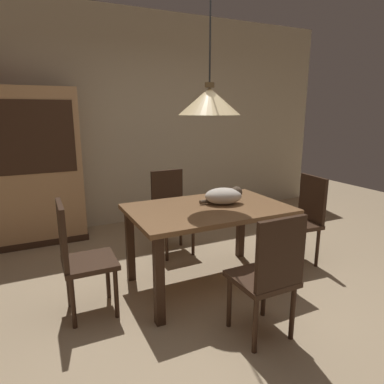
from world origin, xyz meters
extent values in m
plane|color=tan|center=(0.00, 0.00, 0.00)|extent=(10.00, 10.00, 0.00)
cube|color=beige|center=(0.00, 2.65, 1.45)|extent=(6.40, 0.10, 2.90)
cube|color=brown|center=(0.11, 0.48, 0.73)|extent=(1.40, 0.90, 0.04)
cube|color=#382316|center=(-0.51, 0.09, 0.35)|extent=(0.07, 0.07, 0.71)
cube|color=#382316|center=(0.73, 0.09, 0.35)|extent=(0.07, 0.07, 0.71)
cube|color=#382316|center=(-0.51, 0.87, 0.35)|extent=(0.07, 0.07, 0.71)
cube|color=#382316|center=(0.73, 0.87, 0.35)|extent=(0.07, 0.07, 0.71)
cube|color=#382316|center=(-0.94, 0.48, 0.43)|extent=(0.40, 0.40, 0.04)
cube|color=#322014|center=(-1.12, 0.48, 0.69)|extent=(0.04, 0.38, 0.48)
cylinder|color=#382316|center=(-0.79, 0.31, 0.21)|extent=(0.04, 0.04, 0.41)
cylinder|color=#382316|center=(-0.78, 0.63, 0.21)|extent=(0.04, 0.04, 0.41)
cylinder|color=#382316|center=(-1.11, 0.32, 0.21)|extent=(0.04, 0.04, 0.41)
cylinder|color=#382316|center=(-1.10, 0.64, 0.21)|extent=(0.04, 0.04, 0.41)
cube|color=#382316|center=(1.16, 0.48, 0.43)|extent=(0.43, 0.43, 0.04)
cube|color=#322014|center=(1.34, 0.46, 0.69)|extent=(0.07, 0.38, 0.48)
cylinder|color=#382316|center=(1.01, 0.65, 0.21)|extent=(0.04, 0.04, 0.41)
cylinder|color=#382316|center=(0.98, 0.33, 0.21)|extent=(0.04, 0.04, 0.41)
cylinder|color=#382316|center=(1.33, 0.62, 0.21)|extent=(0.04, 0.04, 0.41)
cylinder|color=#382316|center=(1.30, 0.30, 0.21)|extent=(0.04, 0.04, 0.41)
cube|color=#382316|center=(0.11, 1.28, 0.43)|extent=(0.41, 0.41, 0.04)
cube|color=#322014|center=(0.10, 1.46, 0.69)|extent=(0.38, 0.05, 0.48)
cylinder|color=#382316|center=(-0.05, 1.11, 0.21)|extent=(0.04, 0.04, 0.41)
cylinder|color=#382316|center=(0.27, 1.12, 0.21)|extent=(0.04, 0.04, 0.41)
cylinder|color=#382316|center=(-0.06, 1.43, 0.21)|extent=(0.04, 0.04, 0.41)
cylinder|color=#382316|center=(0.26, 1.44, 0.21)|extent=(0.04, 0.04, 0.41)
cube|color=#382316|center=(0.11, -0.32, 0.43)|extent=(0.40, 0.40, 0.04)
cube|color=#322014|center=(0.11, -0.50, 0.69)|extent=(0.38, 0.04, 0.48)
cylinder|color=#382316|center=(0.26, -0.16, 0.21)|extent=(0.04, 0.04, 0.41)
cylinder|color=#382316|center=(-0.06, -0.17, 0.21)|extent=(0.04, 0.04, 0.41)
cylinder|color=#382316|center=(0.27, -0.48, 0.21)|extent=(0.04, 0.04, 0.41)
cylinder|color=#382316|center=(-0.05, -0.49, 0.21)|extent=(0.04, 0.04, 0.41)
ellipsoid|color=beige|center=(0.28, 0.50, 0.82)|extent=(0.39, 0.32, 0.15)
sphere|color=brown|center=(0.41, 0.48, 0.85)|extent=(0.11, 0.11, 0.11)
cylinder|color=brown|center=(0.16, 0.56, 0.78)|extent=(0.18, 0.04, 0.04)
cone|color=beige|center=(0.11, 0.48, 1.66)|extent=(0.52, 0.52, 0.22)
cylinder|color=#513D23|center=(0.11, 0.48, 1.79)|extent=(0.08, 0.08, 0.04)
cylinder|color=black|center=(0.11, 0.48, 2.33)|extent=(0.01, 0.01, 1.04)
cube|color=tan|center=(-1.27, 2.32, 0.93)|extent=(1.10, 0.44, 1.85)
cube|color=#382316|center=(-1.27, 2.10, 1.29)|extent=(0.97, 0.01, 0.81)
cube|color=#382316|center=(-1.27, 2.32, 0.04)|extent=(1.12, 0.45, 0.08)
camera|label=1|loc=(-1.29, -2.08, 1.59)|focal=31.81mm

